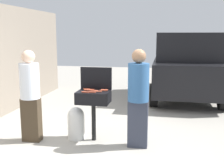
# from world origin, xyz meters

# --- Properties ---
(ground_plane) EXTENTS (24.00, 24.00, 0.00)m
(ground_plane) POSITION_xyz_m (0.00, 0.00, 0.00)
(ground_plane) COLOR #9E998E
(bbq_grill) EXTENTS (0.60, 0.44, 0.94)m
(bbq_grill) POSITION_xyz_m (0.06, 0.29, 0.80)
(bbq_grill) COLOR black
(bbq_grill) RESTS_ON ground
(grill_lid_open) EXTENTS (0.60, 0.05, 0.42)m
(grill_lid_open) POSITION_xyz_m (0.06, 0.51, 1.15)
(grill_lid_open) COLOR black
(grill_lid_open) RESTS_ON bbq_grill
(hot_dog_0) EXTENTS (0.13, 0.03, 0.03)m
(hot_dog_0) POSITION_xyz_m (-0.06, 0.32, 0.96)
(hot_dog_0) COLOR #B74C33
(hot_dog_0) RESTS_ON bbq_grill
(hot_dog_1) EXTENTS (0.13, 0.03, 0.03)m
(hot_dog_1) POSITION_xyz_m (-0.01, 0.37, 0.96)
(hot_dog_1) COLOR #AD4228
(hot_dog_1) RESTS_ON bbq_grill
(hot_dog_2) EXTENTS (0.13, 0.03, 0.03)m
(hot_dog_2) POSITION_xyz_m (0.24, 0.40, 0.96)
(hot_dog_2) COLOR #B74C33
(hot_dog_2) RESTS_ON bbq_grill
(hot_dog_3) EXTENTS (0.13, 0.03, 0.03)m
(hot_dog_3) POSITION_xyz_m (-0.11, 0.43, 0.96)
(hot_dog_3) COLOR #AD4228
(hot_dog_3) RESTS_ON bbq_grill
(hot_dog_4) EXTENTS (0.13, 0.03, 0.03)m
(hot_dog_4) POSITION_xyz_m (0.07, 0.15, 0.96)
(hot_dog_4) COLOR #B74C33
(hot_dog_4) RESTS_ON bbq_grill
(hot_dog_5) EXTENTS (0.13, 0.04, 0.03)m
(hot_dog_5) POSITION_xyz_m (0.24, 0.35, 0.96)
(hot_dog_5) COLOR #AD4228
(hot_dog_5) RESTS_ON bbq_grill
(hot_dog_6) EXTENTS (0.13, 0.04, 0.03)m
(hot_dog_6) POSITION_xyz_m (-0.06, 0.13, 0.96)
(hot_dog_6) COLOR #B74C33
(hot_dog_6) RESTS_ON bbq_grill
(hot_dog_7) EXTENTS (0.13, 0.03, 0.03)m
(hot_dog_7) POSITION_xyz_m (0.16, 0.24, 0.96)
(hot_dog_7) COLOR #C6593D
(hot_dog_7) RESTS_ON bbq_grill
(hot_dog_8) EXTENTS (0.13, 0.03, 0.03)m
(hot_dog_8) POSITION_xyz_m (0.08, 0.29, 0.96)
(hot_dog_8) COLOR #B74C33
(hot_dog_8) RESTS_ON bbq_grill
(propane_tank) EXTENTS (0.32, 0.32, 0.62)m
(propane_tank) POSITION_xyz_m (-0.29, 0.30, 0.32)
(propane_tank) COLOR silver
(propane_tank) RESTS_ON ground
(person_left) EXTENTS (0.36, 0.36, 1.70)m
(person_left) POSITION_xyz_m (-1.08, 0.05, 0.92)
(person_left) COLOR #3F3323
(person_left) RESTS_ON ground
(person_right) EXTENTS (0.36, 0.36, 1.74)m
(person_right) POSITION_xyz_m (0.90, 0.14, 0.94)
(person_right) COLOR #333847
(person_right) RESTS_ON ground
(parked_minivan) EXTENTS (2.04, 4.41, 2.02)m
(parked_minivan) POSITION_xyz_m (1.98, 4.48, 1.03)
(parked_minivan) COLOR black
(parked_minivan) RESTS_ON ground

